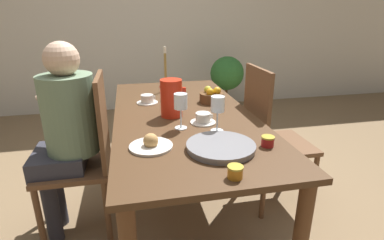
# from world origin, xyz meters

# --- Properties ---
(ground_plane) EXTENTS (20.00, 20.00, 0.00)m
(ground_plane) POSITION_xyz_m (0.00, 0.00, 0.00)
(ground_plane) COLOR #7F6647
(wall_back) EXTENTS (10.00, 0.06, 2.60)m
(wall_back) POSITION_xyz_m (0.00, 2.53, 1.30)
(wall_back) COLOR beige
(wall_back) RESTS_ON ground_plane
(dining_table) EXTENTS (0.86, 1.81, 0.73)m
(dining_table) POSITION_xyz_m (0.00, 0.00, 0.63)
(dining_table) COLOR #472D19
(dining_table) RESTS_ON ground_plane
(chair_person_side) EXTENTS (0.42, 0.42, 1.01)m
(chair_person_side) POSITION_xyz_m (-0.61, -0.05, 0.53)
(chair_person_side) COLOR brown
(chair_person_side) RESTS_ON ground_plane
(chair_opposite) EXTENTS (0.42, 0.42, 1.01)m
(chair_opposite) POSITION_xyz_m (0.61, -0.02, 0.53)
(chair_opposite) COLOR brown
(chair_opposite) RESTS_ON ground_plane
(person_seated) EXTENTS (0.39, 0.41, 1.20)m
(person_seated) POSITION_xyz_m (-0.71, -0.05, 0.71)
(person_seated) COLOR #33333D
(person_seated) RESTS_ON ground_plane
(red_pitcher) EXTENTS (0.16, 0.13, 0.23)m
(red_pitcher) POSITION_xyz_m (-0.08, -0.04, 0.85)
(red_pitcher) COLOR red
(red_pitcher) RESTS_ON dining_table
(wine_glass_water) EXTENTS (0.07, 0.07, 0.20)m
(wine_glass_water) POSITION_xyz_m (-0.06, -0.25, 0.88)
(wine_glass_water) COLOR white
(wine_glass_water) RESTS_ON dining_table
(wine_glass_juice) EXTENTS (0.07, 0.07, 0.20)m
(wine_glass_juice) POSITION_xyz_m (0.12, -0.34, 0.87)
(wine_glass_juice) COLOR white
(wine_glass_juice) RESTS_ON dining_table
(teacup_near_person) EXTENTS (0.15, 0.15, 0.06)m
(teacup_near_person) POSITION_xyz_m (0.08, -0.20, 0.76)
(teacup_near_person) COLOR silver
(teacup_near_person) RESTS_ON dining_table
(teacup_across) EXTENTS (0.15, 0.15, 0.06)m
(teacup_across) POSITION_xyz_m (-0.21, 0.27, 0.76)
(teacup_across) COLOR silver
(teacup_across) RESTS_ON dining_table
(serving_tray) EXTENTS (0.33, 0.33, 0.03)m
(serving_tray) POSITION_xyz_m (0.08, -0.56, 0.75)
(serving_tray) COLOR gray
(serving_tray) RESTS_ON dining_table
(bread_plate) EXTENTS (0.21, 0.21, 0.07)m
(bread_plate) POSITION_xyz_m (-0.24, -0.47, 0.75)
(bread_plate) COLOR silver
(bread_plate) RESTS_ON dining_table
(jam_jar_amber) EXTENTS (0.06, 0.06, 0.05)m
(jam_jar_amber) POSITION_xyz_m (0.31, -0.57, 0.76)
(jam_jar_amber) COLOR #A81E1E
(jam_jar_amber) RESTS_ON dining_table
(jam_jar_red) EXTENTS (0.06, 0.06, 0.05)m
(jam_jar_red) POSITION_xyz_m (0.06, -0.82, 0.76)
(jam_jar_red) COLOR #C67A1E
(jam_jar_red) RESTS_ON dining_table
(fruit_bowl) EXTENTS (0.17, 0.17, 0.11)m
(fruit_bowl) POSITION_xyz_m (0.24, 0.20, 0.78)
(fruit_bowl) COLOR brown
(fruit_bowl) RESTS_ON dining_table
(candlestick_tall) EXTENTS (0.06, 0.06, 0.35)m
(candlestick_tall) POSITION_xyz_m (-0.03, 0.60, 0.87)
(candlestick_tall) COLOR olive
(candlestick_tall) RESTS_ON dining_table
(potted_plant) EXTENTS (0.44, 0.44, 0.79)m
(potted_plant) POSITION_xyz_m (0.95, 1.95, 0.52)
(potted_plant) COLOR #4C4742
(potted_plant) RESTS_ON ground_plane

